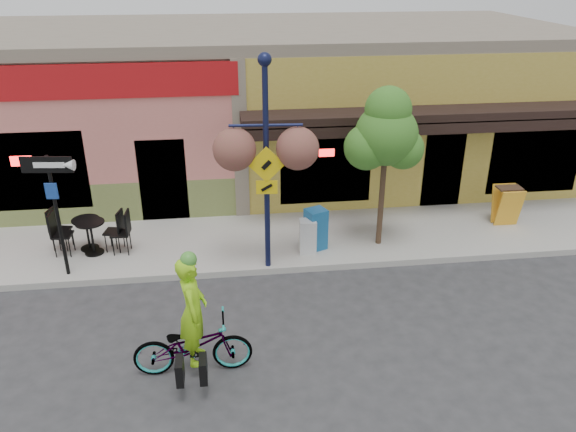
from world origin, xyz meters
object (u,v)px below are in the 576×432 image
at_px(street_tree, 384,168).
at_px(building, 266,100).
at_px(cyclist_rider, 194,323).
at_px(one_way_sign, 58,217).
at_px(bicycle, 193,346).
at_px(newspaper_box_blue, 316,229).
at_px(lamp_post, 266,167).
at_px(newspaper_box_grey, 308,236).

bearing_deg(street_tree, building, 109.24).
relative_size(cyclist_rider, one_way_sign, 0.71).
distance_m(bicycle, newspaper_box_blue, 4.70).
relative_size(lamp_post, street_tree, 1.22).
distance_m(cyclist_rider, street_tree, 5.84).
height_order(building, one_way_sign, building).
bearing_deg(bicycle, newspaper_box_blue, -35.73).
bearing_deg(newspaper_box_blue, street_tree, -19.61).
relative_size(building, newspaper_box_blue, 18.45).
distance_m(building, lamp_post, 6.88).
height_order(building, newspaper_box_grey, building).
bearing_deg(one_way_sign, street_tree, 11.30).
height_order(newspaper_box_blue, street_tree, street_tree).
xyz_separation_m(bicycle, one_way_sign, (-2.78, 3.32, 0.97)).
xyz_separation_m(building, lamp_post, (-0.59, -6.85, 0.21)).
bearing_deg(bicycle, lamp_post, -26.40).
relative_size(newspaper_box_blue, street_tree, 0.26).
xyz_separation_m(cyclist_rider, lamp_post, (1.49, 3.15, 1.50)).
bearing_deg(one_way_sign, bicycle, -43.41).
height_order(bicycle, street_tree, street_tree).
bearing_deg(newspaper_box_blue, cyclist_rider, -147.11).
distance_m(lamp_post, street_tree, 2.85).
bearing_deg(lamp_post, one_way_sign, -178.15).
bearing_deg(building, bicycle, -102.04).
bearing_deg(street_tree, one_way_sign, -175.37).
distance_m(building, cyclist_rider, 10.29).
bearing_deg(building, street_tree, -70.76).
bearing_deg(bicycle, newspaper_box_grey, -34.76).
bearing_deg(street_tree, newspaper_box_blue, -177.44).
bearing_deg(newspaper_box_grey, newspaper_box_blue, 41.42).
height_order(building, lamp_post, lamp_post).
relative_size(building, one_way_sign, 6.78).
bearing_deg(building, newspaper_box_blue, -84.54).
bearing_deg(newspaper_box_blue, newspaper_box_grey, -163.28).
distance_m(lamp_post, newspaper_box_blue, 2.27).
bearing_deg(newspaper_box_grey, one_way_sign, -173.92).
bearing_deg(cyclist_rider, bicycle, 89.71).
distance_m(building, newspaper_box_grey, 6.58).
bearing_deg(building, cyclist_rider, -101.77).
bearing_deg(lamp_post, cyclist_rider, -111.18).
distance_m(one_way_sign, newspaper_box_blue, 5.59).
xyz_separation_m(cyclist_rider, newspaper_box_grey, (2.46, 3.65, -0.41)).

